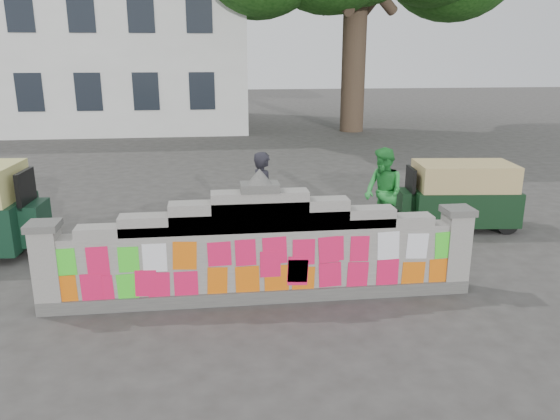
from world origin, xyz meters
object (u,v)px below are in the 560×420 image
at_px(cyclist_rider, 263,210).
at_px(cyclist_bike, 264,227).
at_px(rickshaw_right, 459,194).
at_px(pedestrian, 383,193).

bearing_deg(cyclist_rider, cyclist_bike, 176.76).
xyz_separation_m(cyclist_bike, rickshaw_right, (4.25, 1.03, 0.23)).
distance_m(cyclist_rider, pedestrian, 2.58).
xyz_separation_m(pedestrian, rickshaw_right, (1.77, 0.32, -0.18)).
distance_m(cyclist_bike, pedestrian, 2.61).
bearing_deg(cyclist_bike, pedestrian, -91.36).
height_order(cyclist_bike, cyclist_rider, cyclist_rider).
relative_size(cyclist_bike, pedestrian, 1.03).
distance_m(cyclist_bike, cyclist_rider, 0.34).
distance_m(pedestrian, rickshaw_right, 1.81).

